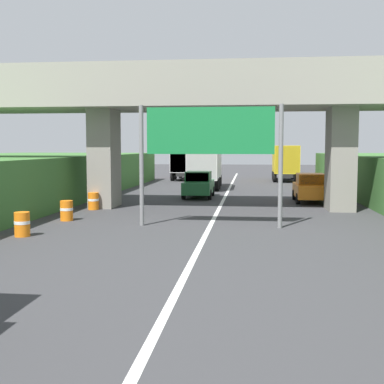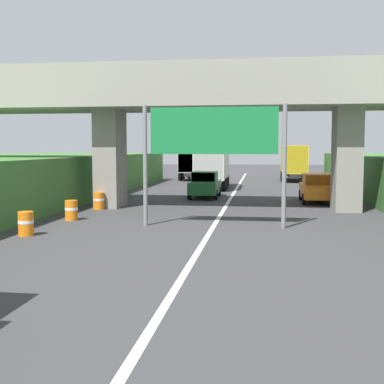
# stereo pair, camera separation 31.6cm
# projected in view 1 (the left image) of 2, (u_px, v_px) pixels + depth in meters

# --- Properties ---
(lane_centre_stripe) EXTENTS (0.20, 85.86, 0.01)m
(lane_centre_stripe) POSITION_uv_depth(u_px,v_px,m) (211.00, 224.00, 21.67)
(lane_centre_stripe) COLOR white
(lane_centre_stripe) RESTS_ON ground
(overpass_bridge) EXTENTS (40.00, 4.80, 7.49)m
(overpass_bridge) POSITION_uv_depth(u_px,v_px,m) (220.00, 103.00, 26.86)
(overpass_bridge) COLOR gray
(overpass_bridge) RESTS_ON ground
(overhead_highway_sign) EXTENTS (5.88, 0.18, 4.99)m
(overhead_highway_sign) POSITION_uv_depth(u_px,v_px,m) (210.00, 138.00, 20.68)
(overhead_highway_sign) COLOR slate
(overhead_highway_sign) RESTS_ON ground
(truck_red) EXTENTS (2.44, 7.30, 3.44)m
(truck_red) POSITION_uv_depth(u_px,v_px,m) (186.00, 161.00, 51.93)
(truck_red) COLOR black
(truck_red) RESTS_ON ground
(truck_white) EXTENTS (2.44, 7.30, 3.44)m
(truck_white) POSITION_uv_depth(u_px,v_px,m) (205.00, 164.00, 40.31)
(truck_white) COLOR black
(truck_white) RESTS_ON ground
(truck_yellow) EXTENTS (2.44, 7.30, 3.44)m
(truck_yellow) POSITION_uv_depth(u_px,v_px,m) (285.00, 161.00, 49.87)
(truck_yellow) COLOR black
(truck_yellow) RESTS_ON ground
(car_green) EXTENTS (1.86, 4.10, 1.72)m
(car_green) POSITION_uv_depth(u_px,v_px,m) (199.00, 185.00, 33.06)
(car_green) COLOR #236B38
(car_green) RESTS_ON ground
(car_orange) EXTENTS (1.86, 4.10, 1.72)m
(car_orange) POSITION_uv_depth(u_px,v_px,m) (310.00, 188.00, 30.33)
(car_orange) COLOR orange
(car_orange) RESTS_ON ground
(construction_barrel_3) EXTENTS (0.57, 0.57, 0.90)m
(construction_barrel_3) POSITION_uv_depth(u_px,v_px,m) (22.00, 224.00, 18.65)
(construction_barrel_3) COLOR orange
(construction_barrel_3) RESTS_ON ground
(construction_barrel_4) EXTENTS (0.57, 0.57, 0.90)m
(construction_barrel_4) POSITION_uv_depth(u_px,v_px,m) (67.00, 210.00, 22.69)
(construction_barrel_4) COLOR orange
(construction_barrel_4) RESTS_ON ground
(construction_barrel_5) EXTENTS (0.57, 0.57, 0.90)m
(construction_barrel_5) POSITION_uv_depth(u_px,v_px,m) (93.00, 201.00, 26.75)
(construction_barrel_5) COLOR orange
(construction_barrel_5) RESTS_ON ground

